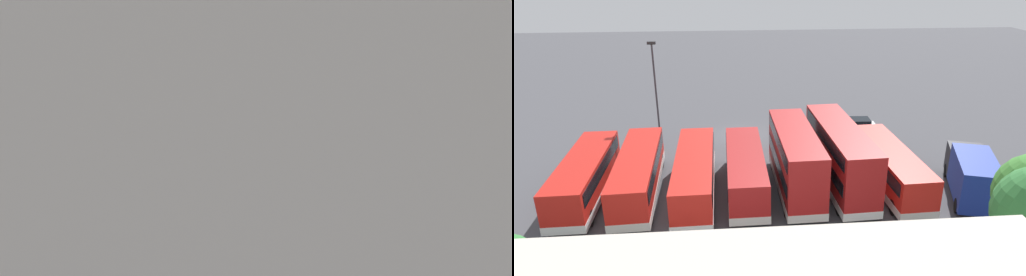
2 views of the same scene
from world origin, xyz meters
TOP-DOWN VIEW (x-y plane):
  - ground_plane at (0.00, 0.00)m, footprint 140.00×140.00m
  - bus_single_deck_near_end at (-10.62, 11.47)m, footprint 3.03×10.80m
  - bus_double_decker_second at (-7.02, 10.93)m, footprint 3.20×11.30m
  - bus_double_decker_third at (-3.71, 11.42)m, footprint 2.91×10.21m
  - bus_single_deck_fourth at (-0.18, 11.20)m, footprint 2.77×10.61m
  - bus_single_deck_fifth at (3.36, 11.46)m, footprint 2.85×11.40m
  - bus_single_deck_sixth at (7.33, 10.99)m, footprint 3.19×11.38m
  - bus_single_deck_seventh at (10.90, 11.20)m, footprint 2.85×10.78m
  - box_truck_blue at (-15.81, 13.38)m, footprint 4.72×7.91m
  - car_hatchback_silver at (-11.10, 0.37)m, footprint 4.10×1.97m
  - lamp_post_tall at (7.23, 1.38)m, footprint 0.70×0.30m
  - waste_bin_yellow at (-6.84, 0.38)m, footprint 0.60×0.60m

SIDE VIEW (x-z plane):
  - ground_plane at x=0.00m, z-range 0.00..0.00m
  - waste_bin_yellow at x=-6.84m, z-range 0.00..0.95m
  - car_hatchback_silver at x=-11.10m, z-range -0.02..1.41m
  - bus_single_deck_fourth at x=-0.18m, z-range 0.15..3.10m
  - bus_single_deck_near_end at x=-10.62m, z-range 0.15..3.10m
  - bus_single_deck_seventh at x=10.90m, z-range 0.15..3.10m
  - bus_single_deck_sixth at x=7.33m, z-range 0.15..3.10m
  - bus_single_deck_fifth at x=3.36m, z-range 0.15..3.10m
  - box_truck_blue at x=-15.81m, z-range 0.11..3.31m
  - bus_double_decker_third at x=-3.71m, z-range 0.17..4.72m
  - bus_double_decker_second at x=-7.02m, z-range 0.17..4.72m
  - lamp_post_tall at x=7.23m, z-range 0.70..9.88m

